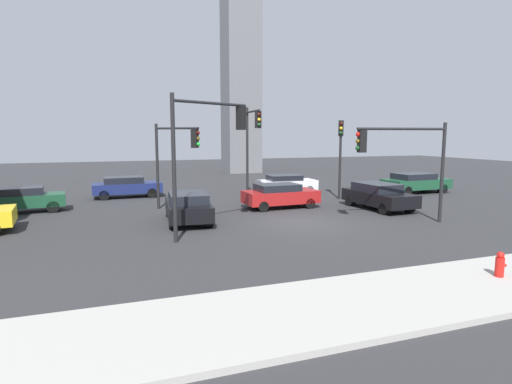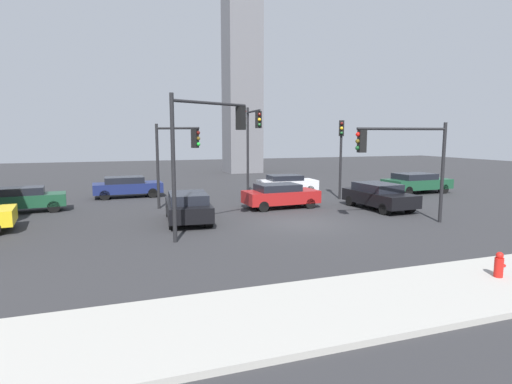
# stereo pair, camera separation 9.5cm
# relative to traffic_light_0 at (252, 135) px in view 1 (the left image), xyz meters

# --- Properties ---
(ground_plane) EXTENTS (106.22, 106.22, 0.00)m
(ground_plane) POSITION_rel_traffic_light_0_xyz_m (-0.16, -7.49, -4.11)
(ground_plane) COLOR #2D2D30
(sidewalk_corner) EXTENTS (38.24, 3.45, 0.15)m
(sidewalk_corner) POSITION_rel_traffic_light_0_xyz_m (-0.16, -16.71, -4.03)
(sidewalk_corner) COLOR #A8A59E
(sidewalk_corner) RESTS_ON ground_plane
(traffic_light_0) EXTENTS (0.38, 2.83, 5.91)m
(traffic_light_0) POSITION_rel_traffic_light_0_xyz_m (0.00, 0.00, 0.00)
(traffic_light_0) COLOR black
(traffic_light_0) RESTS_ON ground_plane
(traffic_light_1) EXTENTS (4.48, 0.80, 4.70)m
(traffic_light_1) POSITION_rel_traffic_light_0_xyz_m (4.03, -9.23, -0.73)
(traffic_light_1) COLOR black
(traffic_light_1) RESTS_ON ground_plane
(traffic_light_2) EXTENTS (0.44, 0.49, 5.05)m
(traffic_light_2) POSITION_rel_traffic_light_0_xyz_m (5.48, -1.50, -0.58)
(traffic_light_2) COLOR black
(traffic_light_2) RESTS_ON ground_plane
(traffic_light_3) EXTENTS (2.19, 1.73, 4.74)m
(traffic_light_3) POSITION_rel_traffic_light_0_xyz_m (-5.07, -2.01, -0.77)
(traffic_light_3) COLOR black
(traffic_light_3) RESTS_ON ground_plane
(traffic_light_4) EXTENTS (3.54, 1.92, 5.66)m
(traffic_light_4) POSITION_rel_traffic_light_0_xyz_m (-4.75, -8.31, -0.07)
(traffic_light_4) COLOR black
(traffic_light_4) RESTS_ON ground_plane
(fire_hydrant) EXTENTS (0.34, 0.24, 0.72)m
(fire_hydrant) POSITION_rel_traffic_light_0_xyz_m (1.63, -16.56, -3.61)
(fire_hydrant) COLOR red
(fire_hydrant) RESTS_ON ground_plane
(car_0) EXTENTS (4.83, 2.33, 1.42)m
(car_0) POSITION_rel_traffic_light_0_xyz_m (12.15, -0.80, -3.34)
(car_0) COLOR #19472D
(car_0) RESTS_ON ground_plane
(car_1) EXTENTS (4.03, 1.93, 1.36)m
(car_1) POSITION_rel_traffic_light_0_xyz_m (-12.92, -0.09, -3.38)
(car_1) COLOR #19472D
(car_1) RESTS_ON ground_plane
(car_2) EXTENTS (2.20, 4.50, 1.44)m
(car_2) POSITION_rel_traffic_light_0_xyz_m (5.59, -5.50, -3.35)
(car_2) COLOR black
(car_2) RESTS_ON ground_plane
(car_3) EXTENTS (4.24, 2.02, 1.38)m
(car_3) POSITION_rel_traffic_light_0_xyz_m (0.52, -3.32, -3.37)
(car_3) COLOR maroon
(car_3) RESTS_ON ground_plane
(car_5) EXTENTS (2.31, 4.43, 1.42)m
(car_5) POSITION_rel_traffic_light_0_xyz_m (-5.13, -5.47, -3.36)
(car_5) COLOR black
(car_5) RESTS_ON ground_plane
(car_6) EXTENTS (4.47, 2.01, 1.38)m
(car_6) POSITION_rel_traffic_light_0_xyz_m (-7.54, 3.88, -3.37)
(car_6) COLOR navy
(car_6) RESTS_ON ground_plane
(car_7) EXTENTS (4.16, 2.01, 1.33)m
(car_7) POSITION_rel_traffic_light_0_xyz_m (3.23, 1.94, -3.39)
(car_7) COLOR silver
(car_7) RESTS_ON ground_plane
(skyline_tower) EXTENTS (3.71, 3.71, 31.09)m
(skyline_tower) POSITION_rel_traffic_light_0_xyz_m (5.58, 19.87, 11.44)
(skyline_tower) COLOR slate
(skyline_tower) RESTS_ON ground_plane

